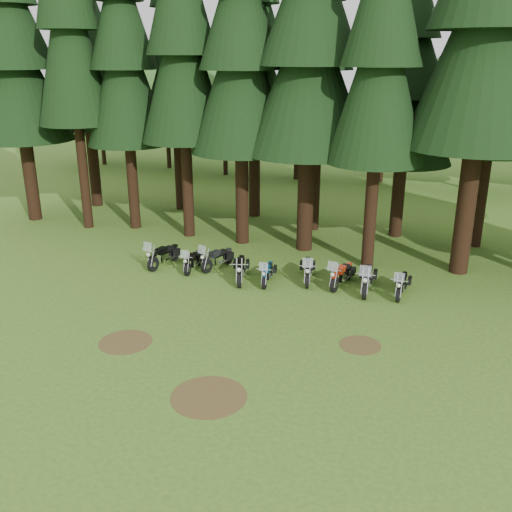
# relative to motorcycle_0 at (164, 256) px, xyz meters

# --- Properties ---
(ground) EXTENTS (120.00, 120.00, 0.00)m
(ground) POSITION_rel_motorcycle_0_xyz_m (5.31, -4.92, -0.48)
(ground) COLOR #3D651F
(ground) RESTS_ON ground
(pine_front_0) EXTENTS (5.49, 5.49, 16.17)m
(pine_front_0) POSITION_rel_motorcycle_0_xyz_m (-10.89, 4.36, 9.20)
(pine_front_0) COLOR black
(pine_front_0) RESTS_ON ground
(pine_front_2) EXTENTS (4.32, 4.32, 16.22)m
(pine_front_2) POSITION_rel_motorcycle_0_xyz_m (-4.46, 4.90, 9.23)
(pine_front_2) COLOR black
(pine_front_2) RESTS_ON ground
(pine_front_3) EXTENTS (4.32, 4.32, 17.57)m
(pine_front_3) POSITION_rel_motorcycle_0_xyz_m (-0.98, 4.58, 10.04)
(pine_front_3) COLOR black
(pine_front_3) RESTS_ON ground
(pine_front_4) EXTENTS (4.95, 4.95, 16.33)m
(pine_front_4) POSITION_rel_motorcycle_0_xyz_m (2.10, 4.48, 9.30)
(pine_front_4) COLOR black
(pine_front_4) RESTS_ON ground
(pine_front_5) EXTENTS (5.81, 5.81, 16.72)m
(pine_front_5) POSITION_rel_motorcycle_0_xyz_m (5.38, 4.52, 9.53)
(pine_front_5) COLOR black
(pine_front_5) RESTS_ON ground
(pine_front_6) EXTENTS (4.15, 4.15, 16.75)m
(pine_front_6) POSITION_rel_motorcycle_0_xyz_m (8.75, 3.10, 9.55)
(pine_front_6) COLOR black
(pine_front_6) RESTS_ON ground
(pine_back_0) EXTENTS (5.00, 5.00, 17.21)m
(pine_back_0) POSITION_rel_motorcycle_0_xyz_m (-9.37, 8.33, 9.82)
(pine_back_0) COLOR black
(pine_back_0) RESTS_ON ground
(pine_back_1) EXTENTS (4.52, 4.52, 16.22)m
(pine_back_1) POSITION_rel_motorcycle_0_xyz_m (-3.94, 9.42, 9.23)
(pine_back_1) COLOR black
(pine_back_1) RESTS_ON ground
(pine_back_2) EXTENTS (4.85, 4.85, 16.30)m
(pine_back_2) POSITION_rel_motorcycle_0_xyz_m (0.93, 9.48, 9.28)
(pine_back_2) COLOR black
(pine_back_2) RESTS_ON ground
(pine_back_3) EXTENTS (4.35, 4.35, 16.20)m
(pine_back_3) POSITION_rel_motorcycle_0_xyz_m (4.94, 8.02, 9.22)
(pine_back_3) COLOR black
(pine_back_3) RESTS_ON ground
(pine_back_4) EXTENTS (4.94, 4.94, 13.78)m
(pine_back_4) POSITION_rel_motorcycle_0_xyz_m (9.35, 8.32, 7.77)
(pine_back_4) COLOR black
(pine_back_4) RESTS_ON ground
(pine_back_5) EXTENTS (3.94, 3.94, 16.33)m
(pine_back_5) POSITION_rel_motorcycle_0_xyz_m (13.38, 7.94, 9.29)
(pine_back_5) COLOR black
(pine_back_5) RESTS_ON ground
(decid_0) EXTENTS (8.00, 7.78, 10.00)m
(decid_0) POSITION_rel_motorcycle_0_xyz_m (-16.79, 20.34, 5.42)
(decid_0) COLOR black
(decid_0) RESTS_ON ground
(decid_1) EXTENTS (7.91, 7.69, 9.88)m
(decid_1) POSITION_rel_motorcycle_0_xyz_m (-10.67, 20.84, 5.35)
(decid_1) COLOR black
(decid_1) RESTS_ON ground
(decid_2) EXTENTS (6.72, 6.53, 8.40)m
(decid_2) POSITION_rel_motorcycle_0_xyz_m (-5.12, 19.85, 4.47)
(decid_2) COLOR black
(decid_2) RESTS_ON ground
(decid_3) EXTENTS (6.12, 5.95, 7.65)m
(decid_3) POSITION_rel_motorcycle_0_xyz_m (0.60, 20.21, 4.03)
(decid_3) COLOR black
(decid_3) RESTS_ON ground
(decid_4) EXTENTS (5.93, 5.76, 7.41)m
(decid_4) POSITION_rel_motorcycle_0_xyz_m (6.89, 21.40, 3.89)
(decid_4) COLOR black
(decid_4) RESTS_ON ground
(decid_5) EXTENTS (8.45, 8.21, 10.56)m
(decid_5) POSITION_rel_motorcycle_0_xyz_m (13.61, 20.79, 5.75)
(decid_5) COLOR black
(decid_5) RESTS_ON ground
(dirt_patch_0) EXTENTS (1.80, 1.80, 0.01)m
(dirt_patch_0) POSITION_rel_motorcycle_0_xyz_m (2.31, -6.92, -0.48)
(dirt_patch_0) COLOR #4C3D1E
(dirt_patch_0) RESTS_ON ground
(dirt_patch_1) EXTENTS (1.40, 1.40, 0.01)m
(dirt_patch_1) POSITION_rel_motorcycle_0_xyz_m (9.81, -4.42, -0.48)
(dirt_patch_1) COLOR #4C3D1E
(dirt_patch_1) RESTS_ON ground
(dirt_patch_2) EXTENTS (2.20, 2.20, 0.01)m
(dirt_patch_2) POSITION_rel_motorcycle_0_xyz_m (6.31, -8.92, -0.48)
(dirt_patch_2) COLOR #4C3D1E
(dirt_patch_2) RESTS_ON ground
(motorcycle_0) EXTENTS (0.64, 2.30, 1.44)m
(motorcycle_0) POSITION_rel_motorcycle_0_xyz_m (0.00, 0.00, 0.00)
(motorcycle_0) COLOR black
(motorcycle_0) RESTS_ON ground
(motorcycle_1) EXTENTS (0.46, 2.01, 1.26)m
(motorcycle_1) POSITION_rel_motorcycle_0_xyz_m (1.50, -0.04, -0.06)
(motorcycle_1) COLOR black
(motorcycle_1) RESTS_ON ground
(motorcycle_2) EXTENTS (0.89, 2.14, 1.36)m
(motorcycle_2) POSITION_rel_motorcycle_0_xyz_m (2.43, 0.56, -0.03)
(motorcycle_2) COLOR black
(motorcycle_2) RESTS_ON ground
(motorcycle_3) EXTENTS (0.86, 2.26, 0.95)m
(motorcycle_3) POSITION_rel_motorcycle_0_xyz_m (3.93, -0.40, 0.00)
(motorcycle_3) COLOR black
(motorcycle_3) RESTS_ON ground
(motorcycle_4) EXTENTS (0.55, 2.00, 1.26)m
(motorcycle_4) POSITION_rel_motorcycle_0_xyz_m (5.10, -0.29, -0.06)
(motorcycle_4) COLOR black
(motorcycle_4) RESTS_ON ground
(motorcycle_5) EXTENTS (0.84, 2.26, 1.43)m
(motorcycle_5) POSITION_rel_motorcycle_0_xyz_m (6.64, 0.47, -0.01)
(motorcycle_5) COLOR black
(motorcycle_5) RESTS_ON ground
(motorcycle_6) EXTENTS (0.66, 2.26, 1.42)m
(motorcycle_6) POSITION_rel_motorcycle_0_xyz_m (8.12, 0.45, -0.01)
(motorcycle_6) COLOR black
(motorcycle_6) RESTS_ON ground
(motorcycle_7) EXTENTS (0.53, 2.44, 1.53)m
(motorcycle_7) POSITION_rel_motorcycle_0_xyz_m (9.21, 0.22, 0.03)
(motorcycle_7) COLOR black
(motorcycle_7) RESTS_ON ground
(motorcycle_8) EXTENTS (0.40, 2.11, 1.33)m
(motorcycle_8) POSITION_rel_motorcycle_0_xyz_m (10.59, 0.30, -0.04)
(motorcycle_8) COLOR black
(motorcycle_8) RESTS_ON ground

